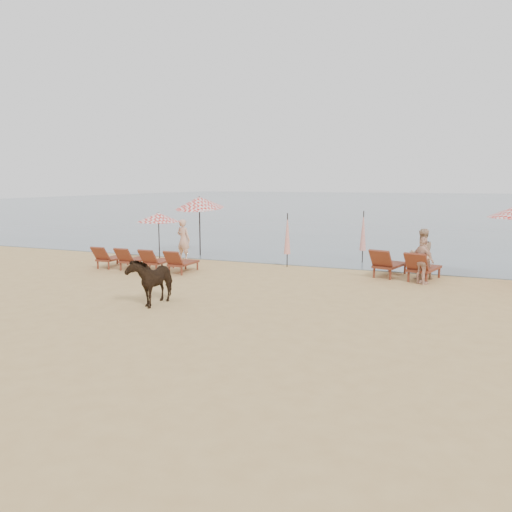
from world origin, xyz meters
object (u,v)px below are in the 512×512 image
Objects in this scene: umbrella_open_left_b at (199,203)px; beachgoer_right_b at (423,261)px; lounger_cluster_left at (144,259)px; beachgoer_right_a at (422,254)px; umbrella_open_left_a at (158,217)px; umbrella_closed_right at (287,234)px; umbrella_closed_left at (363,231)px; cow at (152,280)px; beachgoer_left at (183,240)px; lounger_cluster_right at (404,265)px.

umbrella_open_left_b is 1.80× the size of beachgoer_right_b.
beachgoer_right_a is (9.77, 2.25, 0.45)m from lounger_cluster_left.
umbrella_open_left_a is 5.56m from umbrella_closed_right.
umbrella_open_left_a is 1.18× the size of beachgoer_right_a.
umbrella_closed_left is (7.28, 4.87, 0.90)m from lounger_cluster_left.
umbrella_closed_right reaches higher than umbrella_open_left_a.
cow is 0.89× the size of beachgoer_left.
umbrella_open_left_b reaches higher than beachgoer_left.
umbrella_closed_right reaches higher than lounger_cluster_left.
beachgoer_left is (0.08, 2.77, 0.46)m from lounger_cluster_left.
cow is (-5.96, -6.29, 0.18)m from lounger_cluster_right.
lounger_cluster_left is 2.20× the size of beachgoer_right_a.
umbrella_closed_right is (-2.55, -2.05, -0.03)m from umbrella_closed_left.
umbrella_closed_right is (-4.51, 0.78, 0.81)m from lounger_cluster_right.
beachgoer_right_b is at bearing -39.26° from umbrella_open_left_b.
beachgoer_right_b reaches higher than lounger_cluster_right.
umbrella_open_left_b is 1.29× the size of umbrella_closed_left.
beachgoer_left is at bearing 111.19° from cow.
umbrella_open_left_a reaches higher than lounger_cluster_right.
lounger_cluster_left is 1.38× the size of umbrella_open_left_b.
umbrella_open_left_a is at bearing -161.77° from umbrella_closed_left.
umbrella_open_left_b is at bearing 87.19° from lounger_cluster_left.
umbrella_open_left_a is 1.17× the size of beachgoer_left.
lounger_cluster_left is 2.45× the size of cow.
lounger_cluster_right is at bearing 11.30° from lounger_cluster_left.
beachgoer_right_b is (2.60, -3.53, -0.55)m from umbrella_closed_left.
umbrella_closed_left is at bearing -3.81° from umbrella_open_left_a.
lounger_cluster_right is at bearing -55.35° from umbrella_closed_left.
beachgoer_right_b is (9.88, 1.34, 0.35)m from lounger_cluster_left.
lounger_cluster_left is 2.81m from beachgoer_left.
beachgoer_right_b is at bearing -15.96° from umbrella_closed_right.
umbrella_closed_right is (4.72, 2.81, 0.88)m from lounger_cluster_left.
umbrella_open_left_a is 0.74× the size of umbrella_open_left_b.
umbrella_closed_right is 1.35× the size of cow.
umbrella_closed_left is 9.99m from cow.
umbrella_open_left_b is at bearing -178.71° from lounger_cluster_right.
umbrella_open_left_b is 4.91m from umbrella_closed_right.
lounger_cluster_left is 2.18× the size of beachgoer_left.
beachgoer_right_b is (5.15, -1.47, -0.53)m from umbrella_closed_right.
beachgoer_right_a is (0.53, 0.22, 0.38)m from lounger_cluster_right.
lounger_cluster_left is at bearing -153.35° from lounger_cluster_right.
umbrella_open_left_b reaches higher than cow.
beachgoer_left is 1.14× the size of beachgoer_right_b.
umbrella_open_left_a is 0.95× the size of umbrella_closed_left.
beachgoer_left is (-7.19, -2.10, -0.45)m from umbrella_closed_left.
umbrella_closed_right reaches higher than beachgoer_right_a.
lounger_cluster_left is at bearing 97.02° from beachgoer_left.
lounger_cluster_left is at bearing 124.30° from cow.
umbrella_closed_right is at bearing -175.58° from lounger_cluster_right.
cow is at bearing -113.65° from umbrella_closed_left.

